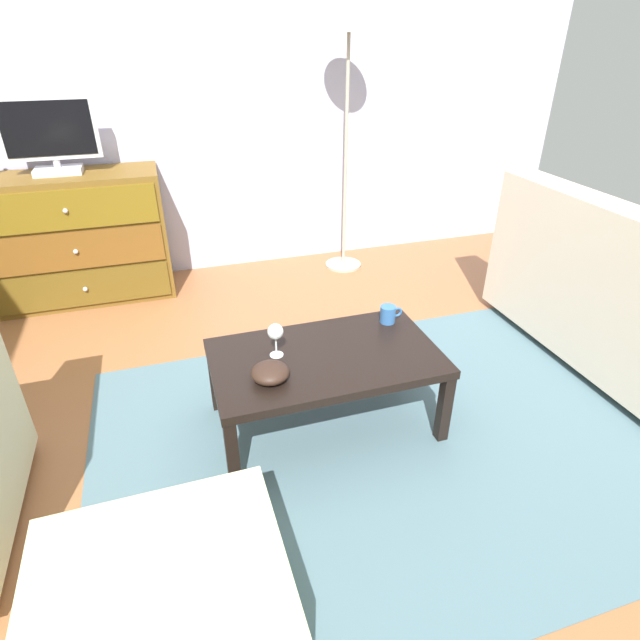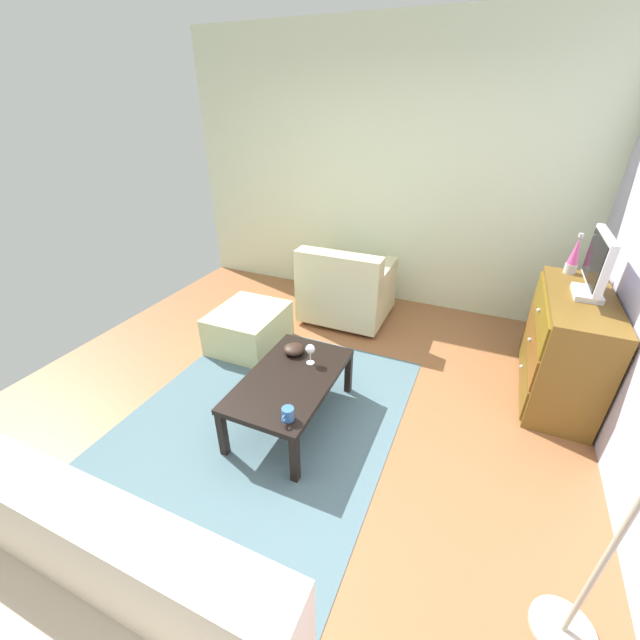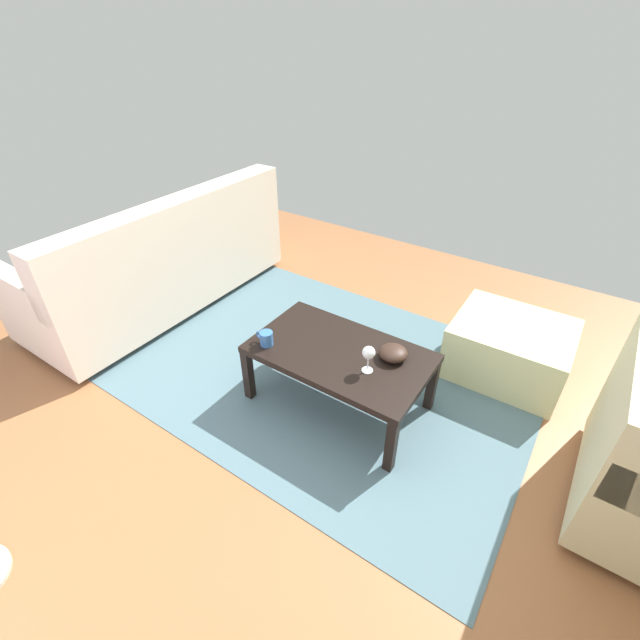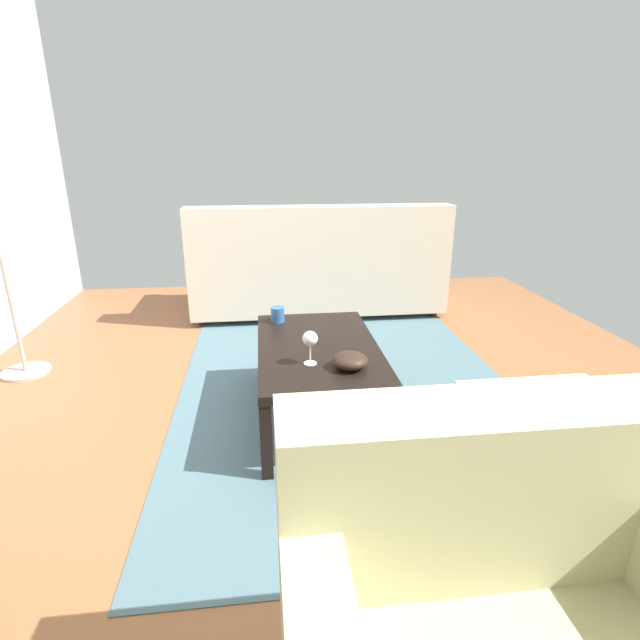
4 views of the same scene
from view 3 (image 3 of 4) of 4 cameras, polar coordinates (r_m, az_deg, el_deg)
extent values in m
cube|color=#905A36|center=(2.77, 1.98, -10.60)|extent=(5.31, 4.67, 0.05)
cube|color=#49656E|center=(2.95, 0.78, -6.38)|extent=(2.60, 1.90, 0.01)
cube|color=black|center=(2.31, 9.20, -15.81)|extent=(0.05, 0.05, 0.35)
cube|color=black|center=(2.69, -9.29, -7.02)|extent=(0.05, 0.05, 0.35)
cube|color=black|center=(2.67, 14.30, -8.18)|extent=(0.05, 0.05, 0.35)
cube|color=black|center=(3.00, -2.56, -1.48)|extent=(0.05, 0.05, 0.35)
cube|color=black|center=(2.49, 2.56, -4.43)|extent=(1.01, 0.59, 0.04)
cylinder|color=silver|center=(2.36, 6.16, -6.49)|extent=(0.06, 0.06, 0.00)
cylinder|color=silver|center=(2.33, 6.23, -5.62)|extent=(0.01, 0.01, 0.09)
sphere|color=silver|center=(2.29, 6.34, -4.23)|extent=(0.07, 0.07, 0.07)
cylinder|color=#30609F|center=(2.52, -6.96, -2.40)|extent=(0.08, 0.08, 0.08)
torus|color=#30609F|center=(2.54, -7.83, -1.93)|extent=(0.05, 0.01, 0.05)
ellipsoid|color=black|center=(2.44, 9.48, -4.24)|extent=(0.16, 0.16, 0.07)
cylinder|color=#332319|center=(4.64, -13.28, 9.34)|extent=(0.05, 0.05, 0.05)
cylinder|color=#332319|center=(3.81, -33.60, -2.09)|extent=(0.05, 0.05, 0.05)
cylinder|color=#332319|center=(4.20, -6.60, 7.29)|extent=(0.05, 0.05, 0.05)
cylinder|color=#332319|center=(3.26, -28.26, -6.31)|extent=(0.05, 0.05, 0.05)
cube|color=beige|center=(3.77, -20.13, 5.82)|extent=(0.85, 2.05, 0.40)
cube|color=beige|center=(3.36, -18.08, 10.86)|extent=(0.20, 2.05, 0.46)
cube|color=beige|center=(4.22, -10.65, 14.89)|extent=(0.81, 0.12, 0.20)
cube|color=beige|center=(3.26, -34.16, 3.06)|extent=(0.81, 0.12, 0.20)
cylinder|color=#332319|center=(2.47, 30.56, -23.58)|extent=(0.05, 0.05, 0.05)
cylinder|color=#332319|center=(2.95, 32.44, -12.86)|extent=(0.05, 0.05, 0.05)
cube|color=#C5CA8E|center=(3.08, 23.29, -3.46)|extent=(0.71, 0.61, 0.37)
camera|label=1|loc=(3.49, 30.62, 25.62)|focal=28.59mm
camera|label=2|loc=(3.01, -51.93, 26.34)|focal=22.26mm
camera|label=4|loc=(1.97, 66.78, -7.20)|focal=27.25mm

